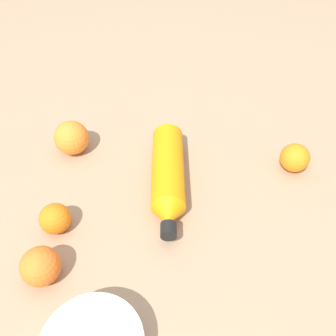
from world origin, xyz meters
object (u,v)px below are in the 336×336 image
at_px(orange_1, 55,219).
at_px(orange_2, 41,266).
at_px(water_bottle, 168,175).
at_px(orange_3, 72,138).
at_px(orange_0, 295,158).

bearing_deg(orange_1, orange_2, -168.13).
bearing_deg(water_bottle, orange_1, -63.42).
distance_m(water_bottle, orange_3, 0.25).
height_order(water_bottle, orange_2, same).
height_order(water_bottle, orange_0, water_bottle).
relative_size(water_bottle, orange_3, 3.59).
bearing_deg(orange_0, orange_3, 95.46).
distance_m(water_bottle, orange_0, 0.29).
bearing_deg(orange_3, water_bottle, -105.12).
bearing_deg(orange_0, water_bottle, 113.47).
relative_size(orange_2, orange_3, 0.86).
bearing_deg(orange_3, orange_2, -166.16).
height_order(water_bottle, orange_3, orange_3).
xyz_separation_m(orange_0, orange_1, (-0.27, 0.45, -0.00)).
bearing_deg(orange_2, orange_1, 11.87).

